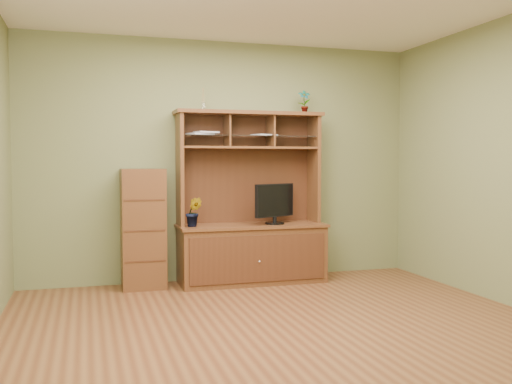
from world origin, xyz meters
name	(u,v)px	position (x,y,z in m)	size (l,w,h in m)	color
room	(282,161)	(0.00, 0.00, 1.35)	(4.54, 4.04, 2.74)	#562D18
media_hutch	(251,235)	(0.24, 1.73, 0.52)	(1.66, 0.61, 1.90)	#4E2516
monitor	(275,203)	(0.49, 1.64, 0.89)	(0.52, 0.30, 0.45)	black
orchid_plant	(194,212)	(-0.42, 1.65, 0.81)	(0.17, 0.14, 0.31)	#32571D
top_plant	(304,102)	(0.90, 1.80, 2.03)	(0.14, 0.10, 0.27)	#2F5F21
reed_diffuser	(203,102)	(-0.28, 1.80, 2.00)	(0.05, 0.05, 0.25)	silver
magazines	(223,134)	(-0.06, 1.80, 1.65)	(1.04, 0.28, 0.04)	silver
side_cabinet	(143,228)	(-0.94, 1.78, 0.63)	(0.45, 0.41, 1.27)	#4E2516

